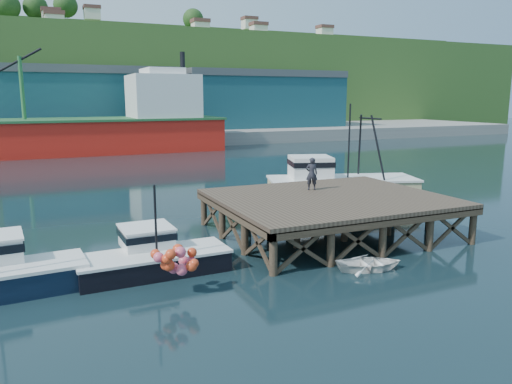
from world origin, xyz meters
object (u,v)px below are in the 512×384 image
boat_black (152,256)px  trawler (339,183)px  dinghy (370,263)px  dockworker (312,174)px

boat_black → trawler: bearing=28.3°
trawler → dinghy: bearing=-100.5°
dinghy → dockworker: dockworker is taller
trawler → dinghy: 14.27m
dinghy → boat_black: bearing=82.9°
boat_black → dockworker: size_ratio=3.41×
dinghy → dockworker: bearing=4.1°
dockworker → trawler: bearing=-115.1°
boat_black → dinghy: size_ratio=2.26×
boat_black → dinghy: 9.50m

